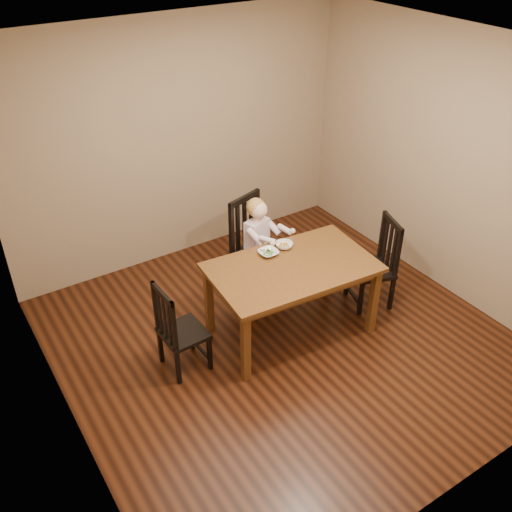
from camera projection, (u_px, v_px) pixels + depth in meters
room at (286, 219)px, 4.79m from camera, size 4.01×4.01×2.71m
dining_table at (292, 274)px, 5.30m from camera, size 1.59×1.03×0.76m
chair_child at (254, 247)px, 5.98m from camera, size 0.57×0.56×1.08m
chair_left at (178, 330)px, 4.99m from camera, size 0.39×0.40×0.91m
chair_right at (376, 264)px, 5.81m from camera, size 0.51×0.52×0.96m
toddler at (258, 237)px, 5.87m from camera, size 0.44×0.50×0.58m
bowl_peas at (268, 253)px, 5.40m from camera, size 0.18×0.18×0.05m
bowl_veg at (284, 245)px, 5.50m from camera, size 0.18×0.18×0.05m
fork at (266, 253)px, 5.35m from camera, size 0.08×0.09×0.04m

